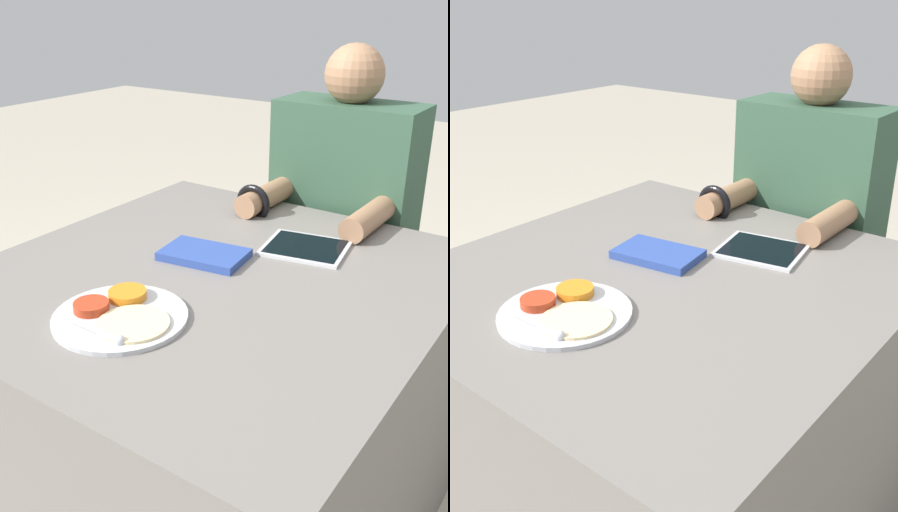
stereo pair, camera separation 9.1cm
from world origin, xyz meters
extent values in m
cube|color=slate|center=(0.00, 0.00, 0.39)|extent=(1.02, 1.07, 0.78)
cylinder|color=#B7BABF|center=(-0.03, -0.27, 0.78)|extent=(0.27, 0.27, 0.01)
cylinder|color=orange|center=(-0.07, -0.21, 0.80)|extent=(0.08, 0.08, 0.02)
cylinder|color=#A83319|center=(-0.09, -0.29, 0.80)|extent=(0.07, 0.07, 0.02)
cylinder|color=beige|center=(0.02, -0.29, 0.79)|extent=(0.14, 0.14, 0.01)
cylinder|color=#B7BABF|center=(-0.02, -0.35, 0.79)|extent=(0.13, 0.01, 0.01)
sphere|color=#B7BABF|center=(0.04, -0.35, 0.79)|extent=(0.02, 0.02, 0.02)
cube|color=silver|center=(-0.07, 0.06, 0.78)|extent=(0.21, 0.15, 0.01)
cube|color=#28428E|center=(-0.07, 0.06, 0.79)|extent=(0.22, 0.16, 0.02)
cube|color=#B7B7BC|center=(0.11, 0.25, 0.78)|extent=(0.23, 0.21, 0.01)
cube|color=black|center=(0.11, 0.25, 0.79)|extent=(0.21, 0.19, 0.00)
cube|color=black|center=(0.03, 0.67, 0.22)|extent=(0.39, 0.22, 0.44)
cube|color=#2D4C38|center=(0.03, 0.67, 0.76)|extent=(0.43, 0.20, 0.64)
sphere|color=#936B4C|center=(0.03, 0.67, 1.16)|extent=(0.17, 0.17, 0.17)
cylinder|color=#936B4C|center=(-0.14, 0.46, 0.81)|extent=(0.07, 0.25, 0.07)
cylinder|color=#936B4C|center=(0.19, 0.46, 0.81)|extent=(0.07, 0.25, 0.07)
torus|color=black|center=(-0.14, 0.39, 0.81)|extent=(0.11, 0.02, 0.11)
camera|label=1|loc=(0.73, -1.01, 1.38)|focal=42.00mm
camera|label=2|loc=(0.80, -0.95, 1.38)|focal=42.00mm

